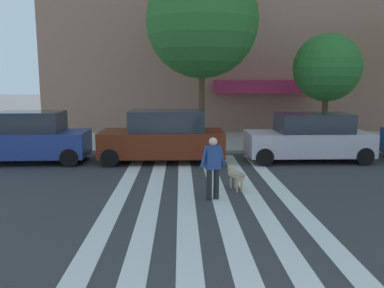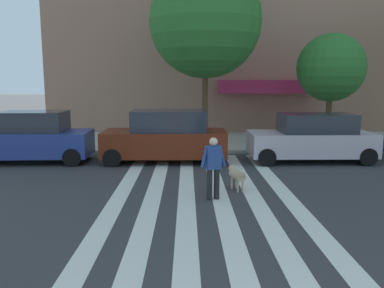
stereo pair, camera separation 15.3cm
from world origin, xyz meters
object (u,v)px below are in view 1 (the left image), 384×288
object	(u,v)px
street_tree_nearest	(202,22)
parked_car_behind_first	(164,137)
dog_on_leash	(235,174)
street_tree_middle	(327,68)
parked_car_near_curb	(28,138)
parked_car_third_in_line	(309,138)
pedestrian_dog_walker	(213,165)

from	to	relation	value
street_tree_nearest	parked_car_behind_first	bearing A→B (deg)	-116.63
parked_car_behind_first	street_tree_nearest	world-z (taller)	street_tree_nearest
street_tree_nearest	dog_on_leash	xyz separation A→B (m)	(0.57, -7.20, -5.22)
parked_car_behind_first	street_tree_nearest	size ratio (longest dim) A/B	0.58
street_tree_middle	dog_on_leash	xyz separation A→B (m)	(-5.13, -7.16, -3.20)
street_tree_nearest	street_tree_middle	size ratio (longest dim) A/B	1.59
parked_car_near_curb	parked_car_third_in_line	xyz separation A→B (m)	(10.70, -0.00, -0.02)
parked_car_near_curb	street_tree_middle	world-z (taller)	street_tree_middle
parked_car_near_curb	street_tree_nearest	world-z (taller)	street_tree_nearest
street_tree_nearest	dog_on_leash	bearing A→B (deg)	-85.44
parked_car_near_curb	pedestrian_dog_walker	distance (m)	8.18
street_tree_nearest	street_tree_middle	world-z (taller)	street_tree_nearest
parked_car_behind_first	pedestrian_dog_walker	size ratio (longest dim) A/B	2.83
street_tree_nearest	street_tree_middle	bearing A→B (deg)	-0.43
parked_car_near_curb	parked_car_third_in_line	world-z (taller)	parked_car_near_curb
parked_car_third_in_line	pedestrian_dog_walker	world-z (taller)	parked_car_third_in_line
dog_on_leash	parked_car_near_curb	bearing A→B (deg)	151.56
parked_car_near_curb	parked_car_behind_first	size ratio (longest dim) A/B	0.98
street_tree_middle	dog_on_leash	world-z (taller)	street_tree_middle
street_tree_middle	pedestrian_dog_walker	bearing A→B (deg)	-126.02
parked_car_near_curb	street_tree_nearest	bearing A→B (deg)	25.70
parked_car_near_curb	parked_car_third_in_line	distance (m)	10.70
parked_car_near_curb	dog_on_leash	world-z (taller)	parked_car_near_curb
street_tree_nearest	pedestrian_dog_walker	bearing A→B (deg)	-91.04
parked_car_behind_first	street_tree_middle	distance (m)	8.44
parked_car_behind_first	pedestrian_dog_walker	bearing A→B (deg)	-73.05
street_tree_nearest	dog_on_leash	distance (m)	8.91
parked_car_near_curb	street_tree_nearest	distance (m)	8.85
parked_car_third_in_line	dog_on_leash	distance (m)	5.23
parked_car_near_curb	pedestrian_dog_walker	size ratio (longest dim) A/B	2.77
dog_on_leash	pedestrian_dog_walker	bearing A→B (deg)	-128.93
parked_car_behind_first	pedestrian_dog_walker	distance (m)	5.07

